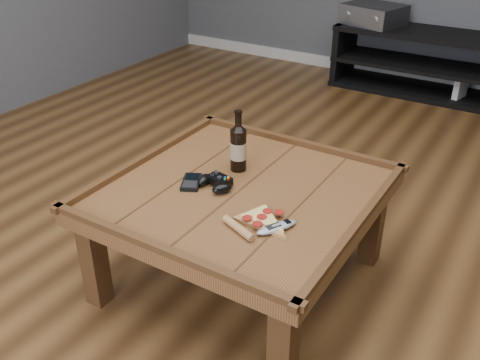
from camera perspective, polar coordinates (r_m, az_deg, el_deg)
The scene contains 11 objects.
ground at distance 2.36m, azimuth 0.10°, elevation -10.47°, with size 6.00×6.00×0.00m, color #3F2712.
baseboard at distance 4.85m, azimuth 19.33°, elevation 10.15°, with size 5.00×0.02×0.10m, color silver.
coffee_table at distance 2.13m, azimuth 0.11°, elevation -2.34°, with size 1.03×1.03×0.48m.
media_console at distance 4.57m, azimuth 18.96°, elevation 11.69°, with size 1.40×0.45×0.50m.
beer_bottle at distance 2.19m, azimuth -0.18°, elevation 3.59°, with size 0.07×0.07×0.26m.
game_controller at distance 2.10m, azimuth -2.61°, elevation -0.25°, with size 0.17×0.13×0.05m.
pizza_slice at distance 1.89m, azimuth 1.98°, elevation -4.37°, with size 0.26×0.32×0.03m.
smartphone at distance 2.14m, azimuth -5.21°, elevation -0.21°, with size 0.12×0.15×0.02m.
remote_control at distance 1.86m, azimuth 3.92°, elevation -5.05°, with size 0.12×0.16×0.02m.
av_receiver at distance 4.61m, azimuth 14.03°, elevation 16.78°, with size 0.52×0.47×0.15m.
game_console at distance 4.51m, azimuth 22.45°, elevation 8.90°, with size 0.14×0.20×0.23m.
Camera 1 is at (0.95, -1.54, 1.51)m, focal length 40.00 mm.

